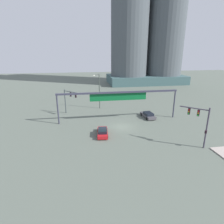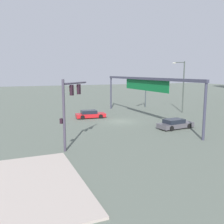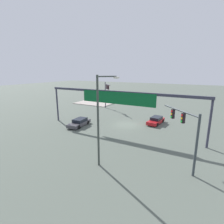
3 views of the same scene
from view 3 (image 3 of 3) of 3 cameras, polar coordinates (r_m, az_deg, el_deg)
The scene contains 8 objects.
ground_plane at distance 29.97m, azimuth 4.68°, elevation -4.22°, with size 202.05×202.05×0.00m, color #576055.
sidewalk_corner at distance 50.78m, azimuth -4.92°, elevation 3.19°, with size 10.30×9.54×0.15m, color #A99C93.
traffic_signal_near_corner at distance 41.86m, azimuth -1.84°, elevation 6.79°, with size 3.15×3.32×6.32m.
traffic_signal_opposite_side at distance 17.36m, azimuth 23.13°, elevation -4.63°, with size 3.79×4.06×5.64m.
streetlamp_curved_arm at distance 16.09m, azimuth -3.90°, elevation -1.34°, with size 1.73×1.53×8.72m.
overhead_sign_gantry at distance 25.54m, azimuth 1.52°, elevation 4.88°, with size 24.90×0.43×6.20m.
sedan_car_approaching at distance 29.74m, azimuth -10.66°, elevation -3.40°, with size 2.26×4.76×1.21m.
sedan_car_waiting_far at distance 31.39m, azimuth 14.20°, elevation -2.69°, with size 2.15×4.61×1.21m.
Camera 3 is at (-11.64, 26.08, 9.08)m, focal length 27.88 mm.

